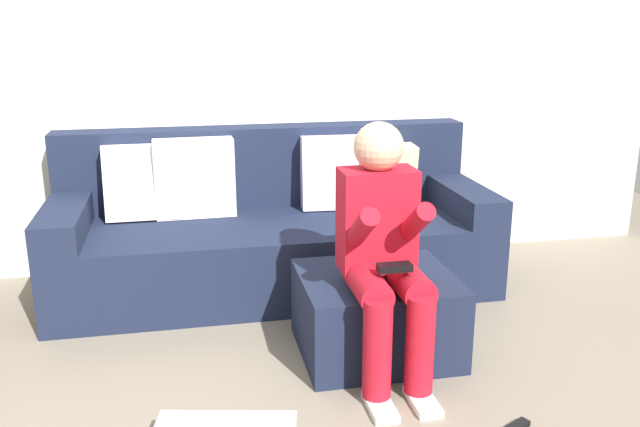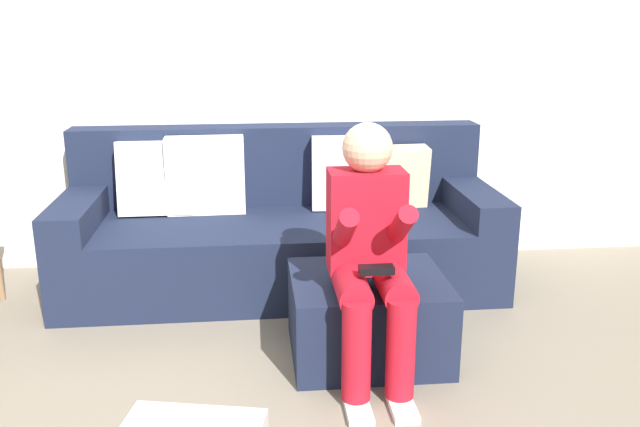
% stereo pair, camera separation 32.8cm
% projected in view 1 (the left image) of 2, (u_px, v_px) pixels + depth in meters
% --- Properties ---
extents(wall_back, '(5.67, 0.10, 2.41)m').
position_uv_depth(wall_back, '(229.00, 72.00, 4.06)').
color(wall_back, silver).
rests_on(wall_back, ground_plane).
extents(couch_sectional, '(2.46, 0.92, 0.89)m').
position_uv_depth(couch_sectional, '(272.00, 229.00, 3.93)').
color(couch_sectional, '#192138').
rests_on(couch_sectional, ground_plane).
extents(ottoman, '(0.70, 0.61, 0.38)m').
position_uv_depth(ottoman, '(376.00, 314.00, 3.14)').
color(ottoman, '#192138').
rests_on(ottoman, ground_plane).
extents(person_seated, '(0.33, 0.63, 1.10)m').
position_uv_depth(person_seated, '(384.00, 246.00, 2.85)').
color(person_seated, red).
rests_on(person_seated, ground_plane).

